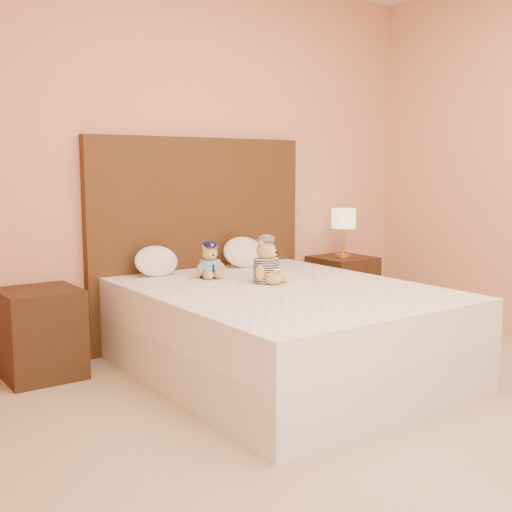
# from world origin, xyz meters

# --- Properties ---
(ground) EXTENTS (4.00, 4.50, 0.00)m
(ground) POSITION_xyz_m (0.00, 0.00, 0.00)
(ground) COLOR #C0AD89
(ground) RESTS_ON ground
(room_walls) EXTENTS (4.04, 4.52, 2.72)m
(room_walls) POSITION_xyz_m (0.00, 0.46, 1.81)
(room_walls) COLOR tan
(room_walls) RESTS_ON ground
(bed) EXTENTS (1.60, 2.00, 0.55)m
(bed) POSITION_xyz_m (0.00, 1.20, 0.28)
(bed) COLOR white
(bed) RESTS_ON ground
(headboard) EXTENTS (1.75, 0.08, 1.50)m
(headboard) POSITION_xyz_m (0.00, 2.21, 0.75)
(headboard) COLOR #472915
(headboard) RESTS_ON ground
(nightstand_left) EXTENTS (0.45, 0.45, 0.55)m
(nightstand_left) POSITION_xyz_m (-1.25, 2.00, 0.28)
(nightstand_left) COLOR #331E10
(nightstand_left) RESTS_ON ground
(nightstand_right) EXTENTS (0.45, 0.45, 0.55)m
(nightstand_right) POSITION_xyz_m (1.25, 2.00, 0.28)
(nightstand_right) COLOR #331E10
(nightstand_right) RESTS_ON ground
(lamp) EXTENTS (0.20, 0.20, 0.40)m
(lamp) POSITION_xyz_m (1.25, 2.00, 0.85)
(lamp) COLOR gold
(lamp) RESTS_ON nightstand_right
(teddy_police) EXTENTS (0.24, 0.23, 0.24)m
(teddy_police) POSITION_xyz_m (-0.19, 1.75, 0.67)
(teddy_police) COLOR #B38E45
(teddy_police) RESTS_ON bed
(teddy_prisoner) EXTENTS (0.32, 0.32, 0.29)m
(teddy_prisoner) POSITION_xyz_m (0.01, 1.39, 0.69)
(teddy_prisoner) COLOR #B38E45
(teddy_prisoner) RESTS_ON bed
(pillow_left) EXTENTS (0.32, 0.20, 0.22)m
(pillow_left) POSITION_xyz_m (-0.44, 2.03, 0.66)
(pillow_left) COLOR white
(pillow_left) RESTS_ON bed
(pillow_right) EXTENTS (0.34, 0.22, 0.24)m
(pillow_right) POSITION_xyz_m (0.27, 2.03, 0.67)
(pillow_right) COLOR white
(pillow_right) RESTS_ON bed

